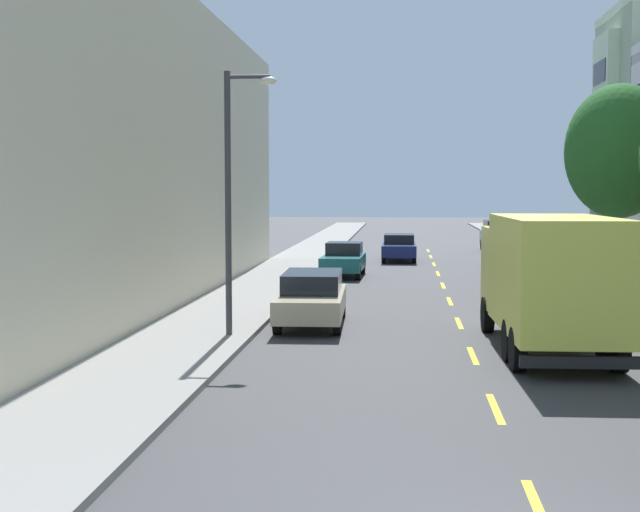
% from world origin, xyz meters
% --- Properties ---
extents(ground_plane, '(160.00, 160.00, 0.00)m').
position_xyz_m(ground_plane, '(0.00, 30.00, 0.00)').
color(ground_plane, '#38383A').
extents(sidewalk_left, '(3.20, 120.00, 0.14)m').
position_xyz_m(sidewalk_left, '(-7.10, 28.00, 0.07)').
color(sidewalk_left, gray).
rests_on(sidewalk_left, ground_plane).
extents(sidewalk_right, '(3.20, 120.00, 0.14)m').
position_xyz_m(sidewalk_right, '(7.10, 28.00, 0.07)').
color(sidewalk_right, gray).
rests_on(sidewalk_right, ground_plane).
extents(lane_centerline_dashes, '(0.14, 47.20, 0.01)m').
position_xyz_m(lane_centerline_dashes, '(0.00, 24.50, 0.00)').
color(lane_centerline_dashes, yellow).
rests_on(lane_centerline_dashes, ground_plane).
extents(apartment_block_opposite, '(10.00, 36.00, 10.38)m').
position_xyz_m(apartment_block_opposite, '(-13.70, 20.00, 5.19)').
color(apartment_block_opposite, beige).
rests_on(apartment_block_opposite, ground_plane).
extents(street_tree_third, '(3.99, 3.99, 7.66)m').
position_xyz_m(street_tree_third, '(6.40, 25.46, 5.28)').
color(street_tree_third, '#47331E').
rests_on(street_tree_third, sidewalk_right).
extents(street_lamp, '(1.35, 0.28, 6.72)m').
position_xyz_m(street_lamp, '(-5.95, 13.61, 4.04)').
color(street_lamp, '#38383D').
rests_on(street_lamp, sidewalk_left).
extents(delivery_box_truck, '(2.59, 7.36, 3.26)m').
position_xyz_m(delivery_box_truck, '(1.81, 12.58, 1.86)').
color(delivery_box_truck, '#D8D84C').
rests_on(delivery_box_truck, ground_plane).
extents(parked_suv_sky, '(1.97, 4.81, 1.93)m').
position_xyz_m(parked_suv_sky, '(4.32, 46.48, 0.99)').
color(parked_suv_sky, '#7A9EC6').
rests_on(parked_suv_sky, ground_plane).
extents(parked_wagon_champagne, '(1.96, 4.75, 1.50)m').
position_xyz_m(parked_wagon_champagne, '(-4.23, 16.31, 0.80)').
color(parked_wagon_champagne, tan).
rests_on(parked_wagon_champagne, ground_plane).
extents(parked_suv_black, '(2.01, 4.82, 1.93)m').
position_xyz_m(parked_suv_black, '(4.30, 30.12, 0.99)').
color(parked_suv_black, black).
rests_on(parked_suv_black, ground_plane).
extents(parked_hatchback_teal, '(1.85, 4.05, 1.50)m').
position_xyz_m(parked_hatchback_teal, '(-4.23, 30.27, 0.76)').
color(parked_hatchback_teal, '#195B60').
rests_on(parked_hatchback_teal, ground_plane).
extents(parked_wagon_silver, '(1.85, 4.71, 1.50)m').
position_xyz_m(parked_wagon_silver, '(4.41, 36.46, 0.80)').
color(parked_wagon_silver, '#B2B5BA').
rests_on(parked_wagon_silver, ground_plane).
extents(moving_navy_sedan, '(1.80, 4.50, 1.43)m').
position_xyz_m(moving_navy_sedan, '(-1.80, 38.95, 0.75)').
color(moving_navy_sedan, navy).
rests_on(moving_navy_sedan, ground_plane).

